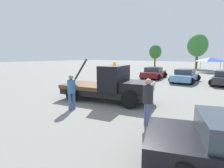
{
  "coord_description": "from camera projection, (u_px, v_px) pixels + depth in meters",
  "views": [
    {
      "loc": [
        6.76,
        -7.7,
        2.64
      ],
      "look_at": [
        0.5,
        0.0,
        1.05
      ],
      "focal_mm": 28.0,
      "sensor_mm": 36.0,
      "label": 1
    }
  ],
  "objects": [
    {
      "name": "canopy_tent_blue",
      "position": [
        210.0,
        59.0,
        28.15
      ],
      "size": [
        3.56,
        3.56,
        2.46
      ],
      "color": "#9E9EA3",
      "rests_on": "ground"
    },
    {
      "name": "tree_left",
      "position": [
        155.0,
        52.0,
        44.69
      ],
      "size": [
        3.08,
        3.08,
        5.51
      ],
      "color": "brown",
      "rests_on": "ground"
    },
    {
      "name": "parked_car_skyblue",
      "position": [
        185.0,
        76.0,
        17.75
      ],
      "size": [
        2.65,
        4.79,
        1.34
      ],
      "rotation": [
        0.0,
        0.0,
        1.64
      ],
      "color": "#669ED1",
      "rests_on": "ground"
    },
    {
      "name": "person_near_truck",
      "position": [
        148.0,
        99.0,
        6.63
      ],
      "size": [
        0.4,
        0.4,
        1.81
      ],
      "rotation": [
        0.0,
        0.0,
        0.87
      ],
      "color": "#475B84",
      "rests_on": "ground"
    },
    {
      "name": "parked_car_maroon",
      "position": [
        154.0,
        73.0,
        20.86
      ],
      "size": [
        3.0,
        4.62,
        1.34
      ],
      "rotation": [
        0.0,
        0.0,
        1.74
      ],
      "color": "maroon",
      "rests_on": "ground"
    },
    {
      "name": "tow_truck",
      "position": [
        110.0,
        86.0,
        10.25
      ],
      "size": [
        5.75,
        3.31,
        2.51
      ],
      "rotation": [
        0.0,
        0.0,
        0.26
      ],
      "color": "black",
      "rests_on": "ground"
    },
    {
      "name": "person_at_hood",
      "position": [
        71.0,
        90.0,
        8.57
      ],
      "size": [
        0.39,
        0.39,
        1.73
      ],
      "rotation": [
        0.0,
        0.0,
        6.09
      ],
      "color": "#475B84",
      "rests_on": "ground"
    },
    {
      "name": "tree_center",
      "position": [
        198.0,
        45.0,
        36.17
      ],
      "size": [
        4.02,
        4.02,
        7.17
      ],
      "color": "brown",
      "rests_on": "ground"
    },
    {
      "name": "ground_plane",
      "position": [
        106.0,
        100.0,
        10.53
      ],
      "size": [
        160.0,
        160.0,
        0.0
      ],
      "primitive_type": "plane",
      "color": "gray"
    }
  ]
}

